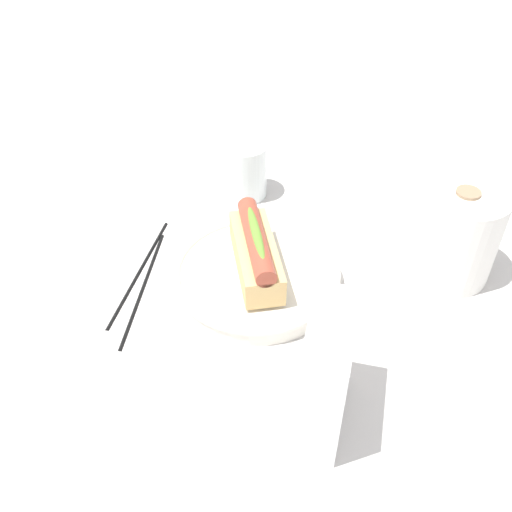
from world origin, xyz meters
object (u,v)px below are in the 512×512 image
object	(u,v)px
water_glass	(245,173)
chopstick_far	(139,271)
napkin_box	(326,375)
chopstick_near	(143,286)
serving_bowl	(256,275)
paper_towel_roll	(456,234)
hotdog_front	(256,251)

from	to	relation	value
water_glass	chopstick_far	bearing A→B (deg)	-33.25
napkin_box	chopstick_near	distance (m)	0.31
serving_bowl	napkin_box	size ratio (longest dim) A/B	1.50
paper_towel_roll	chopstick_near	bearing A→B (deg)	-80.97
chopstick_near	chopstick_far	world-z (taller)	same
paper_towel_roll	napkin_box	world-z (taller)	napkin_box
napkin_box	chopstick_far	bearing A→B (deg)	-121.76
paper_towel_roll	chopstick_far	bearing A→B (deg)	-85.22
serving_bowl	water_glass	distance (m)	0.21
chopstick_far	hotdog_front	bearing A→B (deg)	94.93
serving_bowl	hotdog_front	size ratio (longest dim) A/B	1.43
hotdog_front	paper_towel_roll	size ratio (longest dim) A/B	1.18
hotdog_front	napkin_box	world-z (taller)	napkin_box
hotdog_front	chopstick_near	distance (m)	0.16
hotdog_front	chopstick_near	world-z (taller)	hotdog_front
water_glass	chopstick_far	xyz separation A→B (m)	(0.20, -0.13, -0.04)
serving_bowl	napkin_box	bearing A→B (deg)	22.85
water_glass	chopstick_far	world-z (taller)	water_glass
hotdog_front	water_glass	size ratio (longest dim) A/B	1.75
napkin_box	serving_bowl	bearing A→B (deg)	-148.27
serving_bowl	chopstick_near	size ratio (longest dim) A/B	1.02
napkin_box	chopstick_near	bearing A→B (deg)	-118.89
water_glass	napkin_box	distance (m)	0.43
paper_towel_roll	chopstick_far	distance (m)	0.43
hotdog_front	paper_towel_roll	bearing A→B (deg)	99.88
serving_bowl	napkin_box	world-z (taller)	napkin_box
water_glass	chopstick_far	distance (m)	0.24
paper_towel_roll	chopstick_near	size ratio (longest dim) A/B	0.61
paper_towel_roll	chopstick_near	distance (m)	0.42
chopstick_near	chopstick_far	size ratio (longest dim) A/B	1.00
water_glass	chopstick_near	bearing A→B (deg)	-27.31
serving_bowl	paper_towel_roll	bearing A→B (deg)	99.88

